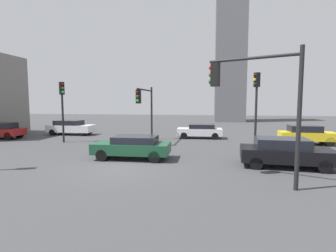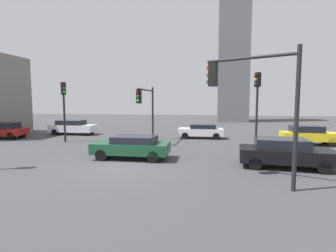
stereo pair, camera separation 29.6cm
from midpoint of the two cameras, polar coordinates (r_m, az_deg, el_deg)
ground_plane at (r=13.41m, az=-9.76°, el=-8.83°), size 104.15×104.15×0.00m
traffic_light_1 at (r=19.15m, az=19.56°, el=6.32°), size 0.49×0.44×5.31m
traffic_light_2 at (r=22.39m, az=-21.74°, el=5.30°), size 0.48×0.45×4.85m
traffic_light_3 at (r=10.69m, az=18.86°, el=7.60°), size 3.35×1.58×5.28m
traffic_light_4 at (r=20.48m, az=-4.48°, el=5.21°), size 0.39×4.06×4.54m
car_0 at (r=27.35m, az=-32.55°, el=-0.75°), size 4.26×1.93×1.43m
car_1 at (r=23.35m, az=7.75°, el=-1.04°), size 4.01×1.77×1.27m
car_2 at (r=15.00m, az=-7.41°, el=-4.47°), size 4.38×1.97×1.33m
car_3 at (r=14.22m, az=24.90°, el=-5.31°), size 4.54×2.32×1.45m
car_4 at (r=22.40m, az=28.99°, el=-1.70°), size 4.03×1.75×1.47m
car_5 at (r=27.52m, az=-20.07°, el=-0.20°), size 4.49×1.91×1.44m
skyline_tower at (r=45.80m, az=14.51°, el=16.27°), size 4.93×4.93×24.13m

